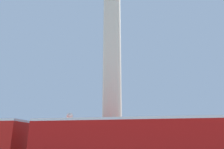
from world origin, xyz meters
TOP-DOWN VIEW (x-y plane):
  - monument_column at (0.00, 0.00)m, footprint 5.44×5.44m
  - street_lamp at (-2.16, -3.67)m, footprint 0.45×0.45m

SIDE VIEW (x-z plane):
  - street_lamp at x=-2.16m, z-range 0.46..5.46m
  - monument_column at x=0.00m, z-range -5.14..18.94m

